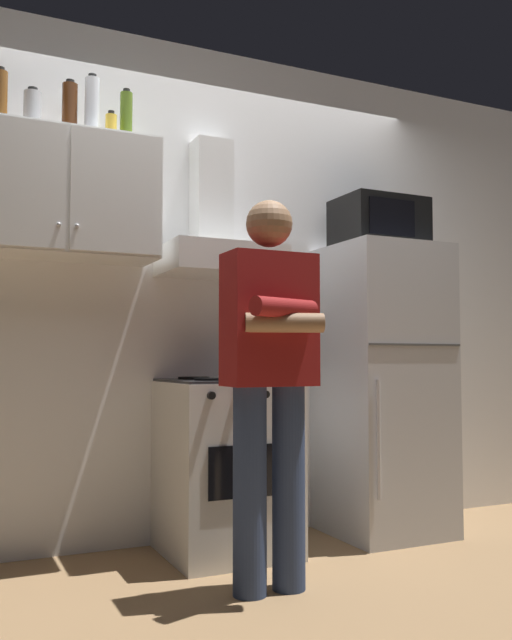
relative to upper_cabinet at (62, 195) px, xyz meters
name	(u,v)px	position (x,y,z in m)	size (l,w,h in m)	color
ground_plane	(256,566)	(0.85, -0.37, -1.75)	(7.00, 7.00, 0.00)	olive
back_wall_tiled	(211,290)	(0.85, 0.23, -0.40)	(4.80, 0.10, 2.70)	white
upper_cabinet	(62,195)	(0.00, 0.00, 0.00)	(0.90, 0.37, 0.60)	silver
stove_oven	(226,466)	(0.80, -0.13, -1.32)	(0.60, 0.62, 0.87)	white
range_hood	(217,239)	(0.80, 0.00, -0.15)	(0.60, 0.44, 0.75)	white
refrigerator	(383,389)	(1.75, -0.12, -0.95)	(0.60, 0.62, 1.60)	silver
microwave	(379,224)	(1.75, -0.11, -0.01)	(0.48, 0.37, 0.28)	black
person_standing	(270,374)	(0.75, -0.73, -0.85)	(0.38, 0.33, 1.64)	navy
cooking_pot	(260,368)	(0.93, -0.24, -0.83)	(0.29, 0.19, 0.10)	#B7BABF
bottle_beer_brown	(0,96)	(-0.29, -0.03, 0.42)	(0.07, 0.07, 0.26)	brown
bottle_spice_jar	(111,126)	(0.22, -0.02, 0.36)	(0.06, 0.06, 0.14)	gold
bottle_canister_steel	(32,110)	(-0.14, 0.01, 0.40)	(0.08, 0.08, 0.20)	#B2B5BA
bottle_olive_oil	(126,117)	(0.31, 0.00, 0.43)	(0.06, 0.06, 0.27)	#4C6B19
bottle_vodka_clear	(92,106)	(0.13, -0.02, 0.45)	(0.07, 0.07, 0.31)	silver
bottle_rum_dark	(70,108)	(0.03, 0.00, 0.43)	(0.07, 0.07, 0.27)	#47230F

